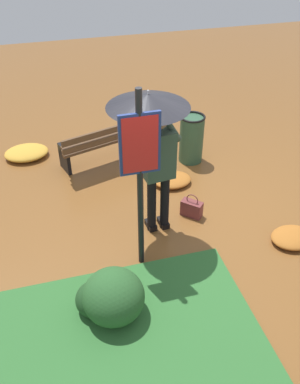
{
  "coord_description": "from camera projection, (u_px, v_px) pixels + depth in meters",
  "views": [
    {
      "loc": [
        1.54,
        4.36,
        3.83
      ],
      "look_at": [
        0.45,
        0.45,
        0.85
      ],
      "focal_mm": 38.98,
      "sensor_mm": 36.0,
      "label": 1
    }
  ],
  "objects": [
    {
      "name": "trash_bin",
      "position": [
        191.0,
        138.0,
        6.97
      ],
      "size": [
        0.42,
        0.42,
        0.83
      ],
      "color": "#2D5138",
      "rests_on": "ground_plane"
    },
    {
      "name": "leaf_pile_near_person",
      "position": [
        26.0,
        153.0,
        7.26
      ],
      "size": [
        0.75,
        0.6,
        0.16
      ],
      "color": "gold",
      "rests_on": "ground_plane"
    },
    {
      "name": "handbag",
      "position": [
        192.0,
        208.0,
        5.93
      ],
      "size": [
        0.31,
        0.31,
        0.37
      ],
      "color": "brown",
      "rests_on": "ground_plane"
    },
    {
      "name": "park_bench",
      "position": [
        103.0,
        145.0,
        6.83
      ],
      "size": [
        1.44,
        0.77,
        0.75
      ],
      "color": "black",
      "rests_on": "ground_plane"
    },
    {
      "name": "shrub_cluster",
      "position": [
        110.0,
        297.0,
        4.46
      ],
      "size": [
        0.74,
        0.67,
        0.6
      ],
      "color": "#285628",
      "rests_on": "ground_plane"
    },
    {
      "name": "leaf_pile_by_bench",
      "position": [
        293.0,
        237.0,
        5.53
      ],
      "size": [
        0.6,
        0.48,
        0.13
      ],
      "color": "#A86023",
      "rests_on": "ground_plane"
    },
    {
      "name": "person_with_umbrella",
      "position": [
        153.0,
        129.0,
        4.84
      ],
      "size": [
        0.96,
        0.96,
        2.04
      ],
      "color": "black",
      "rests_on": "ground_plane"
    },
    {
      "name": "info_sign_post",
      "position": [
        140.0,
        165.0,
        4.41
      ],
      "size": [
        0.44,
        0.07,
        2.3
      ],
      "color": "black",
      "rests_on": "ground_plane"
    },
    {
      "name": "ground_plane",
      "position": [
        172.0,
        217.0,
        5.98
      ],
      "size": [
        18.0,
        18.0,
        0.0
      ],
      "primitive_type": "plane",
      "color": "brown"
    },
    {
      "name": "leaf_pile_far_path",
      "position": [
        172.0,
        180.0,
        6.61
      ],
      "size": [
        0.6,
        0.48,
        0.13
      ],
      "color": "#A86023",
      "rests_on": "ground_plane"
    }
  ]
}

